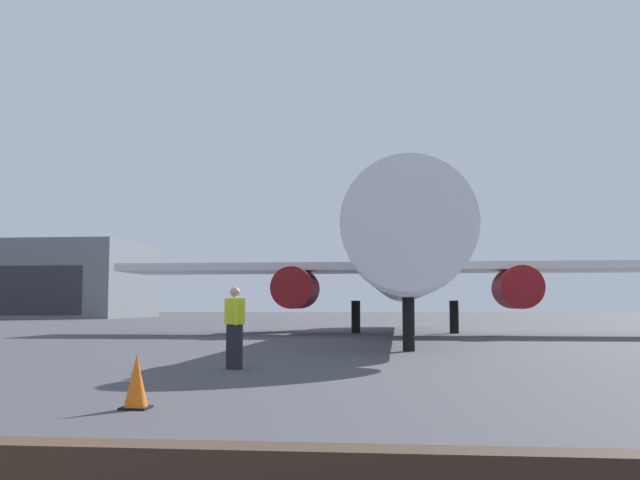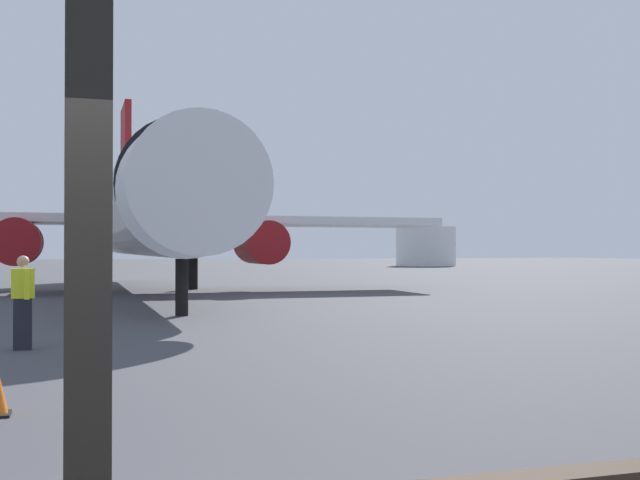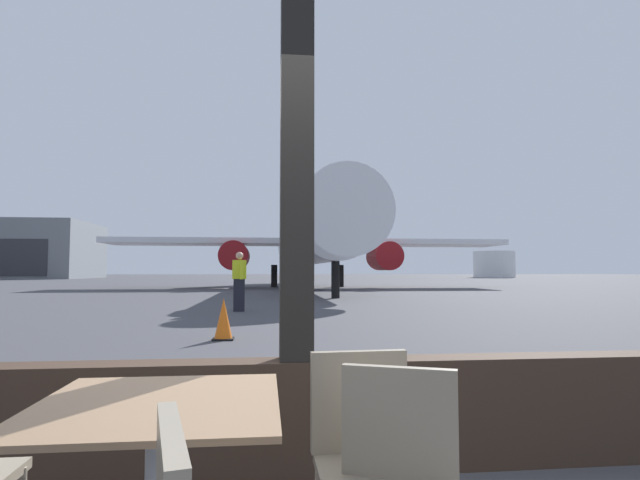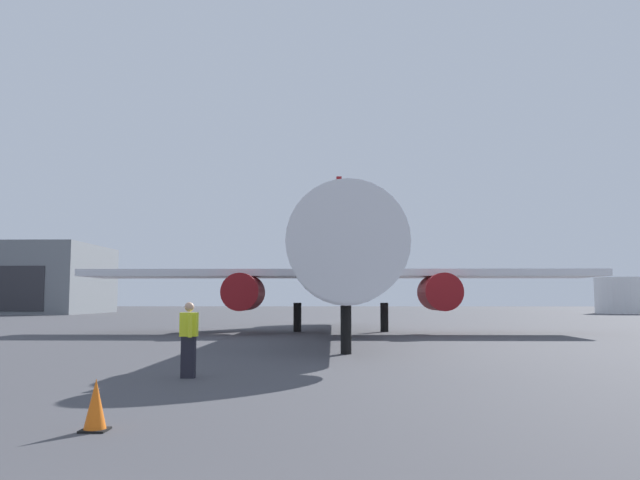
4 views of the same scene
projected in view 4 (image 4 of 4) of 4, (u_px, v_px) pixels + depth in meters
ground_plane at (297, 326)px, 42.99m from camera, size 220.00×220.00×0.00m
airplane at (341, 267)px, 33.31m from camera, size 27.29×30.83×10.32m
ground_crew_worker at (189, 339)px, 14.97m from camera, size 0.40×0.54×1.74m
traffic_cone at (96, 406)px, 8.96m from camera, size 0.36×0.36×0.72m
distant_hangar at (21, 279)px, 80.11m from camera, size 18.84×16.20×8.42m
fuel_storage_tank at (624, 295)px, 79.62m from camera, size 6.79×6.79×4.42m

